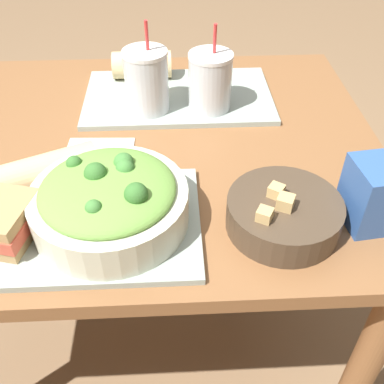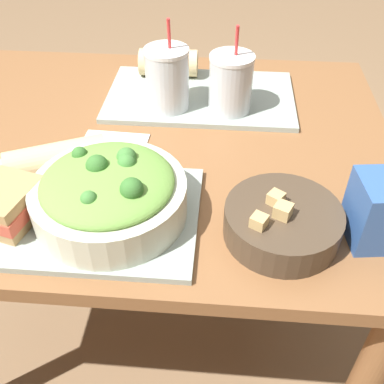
% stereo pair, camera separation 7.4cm
% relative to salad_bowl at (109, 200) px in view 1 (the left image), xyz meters
% --- Properties ---
extents(ground_plane, '(12.00, 12.00, 0.00)m').
position_rel_salad_bowl_xyz_m(ground_plane, '(-0.06, 0.25, -0.84)').
color(ground_plane, '#846647').
extents(dining_table, '(1.19, 0.81, 0.78)m').
position_rel_salad_bowl_xyz_m(dining_table, '(-0.06, 0.25, -0.18)').
color(dining_table, brown).
rests_on(dining_table, ground_plane).
extents(tray_near, '(0.44, 0.26, 0.01)m').
position_rel_salad_bowl_xyz_m(tray_near, '(-0.08, 0.00, -0.05)').
color(tray_near, '#99A89E').
rests_on(tray_near, dining_table).
extents(tray_far, '(0.44, 0.26, 0.01)m').
position_rel_salad_bowl_xyz_m(tray_far, '(0.12, 0.42, -0.05)').
color(tray_far, '#99A89E').
rests_on(tray_far, dining_table).
extents(salad_bowl, '(0.25, 0.25, 0.11)m').
position_rel_salad_bowl_xyz_m(salad_bowl, '(0.00, 0.00, 0.00)').
color(salad_bowl, beige).
rests_on(salad_bowl, tray_near).
extents(soup_bowl, '(0.19, 0.19, 0.08)m').
position_rel_salad_bowl_xyz_m(soup_bowl, '(0.28, -0.01, -0.03)').
color(soup_bowl, '#473828').
rests_on(soup_bowl, dining_table).
extents(baguette_near, '(0.19, 0.13, 0.07)m').
position_rel_salad_bowl_xyz_m(baguette_near, '(-0.12, 0.10, -0.01)').
color(baguette_near, '#DBBC84').
rests_on(baguette_near, tray_near).
extents(baguette_far, '(0.14, 0.07, 0.07)m').
position_rel_salad_bowl_xyz_m(baguette_far, '(0.04, 0.51, -0.01)').
color(baguette_far, '#DBBC84').
rests_on(baguette_far, tray_far).
extents(drink_cup_dark, '(0.10, 0.10, 0.20)m').
position_rel_salad_bowl_xyz_m(drink_cup_dark, '(0.05, 0.36, 0.02)').
color(drink_cup_dark, silver).
rests_on(drink_cup_dark, tray_far).
extents(drink_cup_red, '(0.10, 0.10, 0.19)m').
position_rel_salad_bowl_xyz_m(drink_cup_red, '(0.19, 0.36, 0.01)').
color(drink_cup_red, silver).
rests_on(drink_cup_red, tray_far).
extents(napkin_folded, '(0.14, 0.10, 0.00)m').
position_rel_salad_bowl_xyz_m(napkin_folded, '(-0.05, 0.21, -0.06)').
color(napkin_folded, silver).
rests_on(napkin_folded, dining_table).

